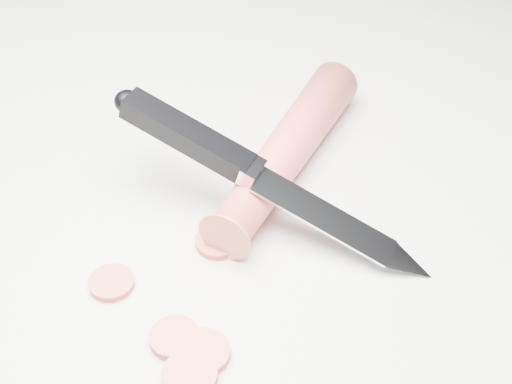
# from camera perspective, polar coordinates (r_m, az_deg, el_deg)

# --- Properties ---
(ground) EXTENTS (2.40, 2.40, 0.00)m
(ground) POSITION_cam_1_polar(r_m,az_deg,el_deg) (0.54, -5.64, -4.45)
(ground) COLOR silver
(ground) RESTS_ON ground
(carrot) EXTENTS (0.11, 0.22, 0.04)m
(carrot) POSITION_cam_1_polar(r_m,az_deg,el_deg) (0.59, 2.51, 3.37)
(carrot) COLOR #D4423C
(carrot) RESTS_ON ground
(carrot_slice_0) EXTENTS (0.04, 0.04, 0.01)m
(carrot_slice_0) POSITION_cam_1_polar(r_m,az_deg,el_deg) (0.48, -4.24, -12.68)
(carrot_slice_0) COLOR #CB5C40
(carrot_slice_0) RESTS_ON ground
(carrot_slice_1) EXTENTS (0.03, 0.03, 0.01)m
(carrot_slice_1) POSITION_cam_1_polar(r_m,az_deg,el_deg) (0.52, -11.47, -7.14)
(carrot_slice_1) COLOR #CB5C40
(carrot_slice_1) RESTS_ON ground
(carrot_slice_2) EXTENTS (0.03, 0.03, 0.01)m
(carrot_slice_2) POSITION_cam_1_polar(r_m,az_deg,el_deg) (0.54, -3.05, -3.96)
(carrot_slice_2) COLOR #CB5C40
(carrot_slice_2) RESTS_ON ground
(carrot_slice_3) EXTENTS (0.03, 0.03, 0.01)m
(carrot_slice_3) POSITION_cam_1_polar(r_m,az_deg,el_deg) (0.48, -6.52, -11.52)
(carrot_slice_3) COLOR #CB5C40
(carrot_slice_3) RESTS_ON ground
(carrot_slice_4) EXTENTS (0.04, 0.04, 0.01)m
(carrot_slice_4) POSITION_cam_1_polar(r_m,az_deg,el_deg) (0.47, -5.32, -14.38)
(carrot_slice_4) COLOR #CB5C40
(carrot_slice_4) RESTS_ON ground
(kitchen_knife) EXTENTS (0.26, 0.11, 0.09)m
(kitchen_knife) POSITION_cam_1_polar(r_m,az_deg,el_deg) (0.53, 1.11, 1.09)
(kitchen_knife) COLOR silver
(kitchen_knife) RESTS_ON ground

